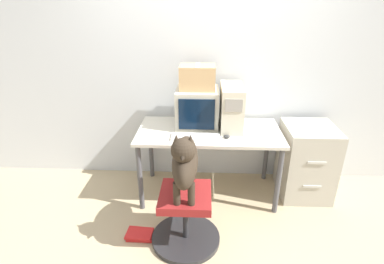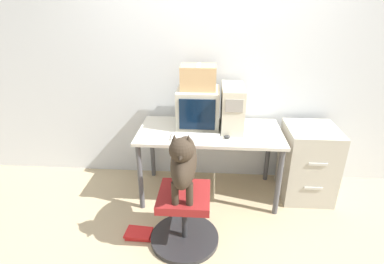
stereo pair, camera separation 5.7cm
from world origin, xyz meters
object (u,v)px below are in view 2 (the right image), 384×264
(filing_cabinet, at_px, (307,162))
(book_stack_floor, at_px, (140,234))
(pc_tower, at_px, (232,107))
(dog, at_px, (184,161))
(keyboard, at_px, (196,137))
(office_chair, at_px, (184,219))
(cardboard_box, at_px, (198,77))
(crt_monitor, at_px, (198,108))

(filing_cabinet, distance_m, book_stack_floor, 1.83)
(pc_tower, height_order, dog, pc_tower)
(keyboard, bearing_deg, book_stack_floor, -132.52)
(pc_tower, height_order, filing_cabinet, pc_tower)
(pc_tower, height_order, office_chair, pc_tower)
(dog, bearing_deg, book_stack_floor, 176.07)
(cardboard_box, distance_m, book_stack_floor, 1.55)
(crt_monitor, distance_m, book_stack_floor, 1.32)
(crt_monitor, xyz_separation_m, keyboard, (-0.00, -0.32, -0.18))
(office_chair, relative_size, filing_cabinet, 0.77)
(keyboard, relative_size, dog, 0.77)
(pc_tower, height_order, book_stack_floor, pc_tower)
(crt_monitor, relative_size, dog, 0.71)
(office_chair, bearing_deg, cardboard_box, 85.37)
(cardboard_box, bearing_deg, filing_cabinet, -3.61)
(crt_monitor, bearing_deg, pc_tower, -6.79)
(filing_cabinet, bearing_deg, office_chair, -147.41)
(keyboard, height_order, filing_cabinet, filing_cabinet)
(filing_cabinet, height_order, book_stack_floor, filing_cabinet)
(filing_cabinet, relative_size, cardboard_box, 2.24)
(filing_cabinet, bearing_deg, crt_monitor, 176.58)
(crt_monitor, height_order, book_stack_floor, crt_monitor)
(crt_monitor, xyz_separation_m, book_stack_floor, (-0.47, -0.83, -0.91))
(crt_monitor, bearing_deg, book_stack_floor, -119.72)
(pc_tower, distance_m, keyboard, 0.49)
(dog, distance_m, cardboard_box, 0.97)
(pc_tower, xyz_separation_m, cardboard_box, (-0.34, 0.04, 0.29))
(book_stack_floor, bearing_deg, dog, -3.93)
(pc_tower, relative_size, keyboard, 1.03)
(pc_tower, relative_size, book_stack_floor, 1.71)
(filing_cabinet, bearing_deg, book_stack_floor, -154.88)
(dog, distance_m, book_stack_floor, 0.88)
(crt_monitor, bearing_deg, office_chair, -94.65)
(crt_monitor, relative_size, pc_tower, 0.89)
(office_chair, height_order, cardboard_box, cardboard_box)
(pc_tower, bearing_deg, book_stack_floor, -135.88)
(crt_monitor, relative_size, office_chair, 0.71)
(filing_cabinet, distance_m, cardboard_box, 1.44)
(pc_tower, relative_size, dog, 0.79)
(filing_cabinet, bearing_deg, cardboard_box, 176.39)
(pc_tower, distance_m, filing_cabinet, 0.99)
(keyboard, height_order, office_chair, keyboard)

